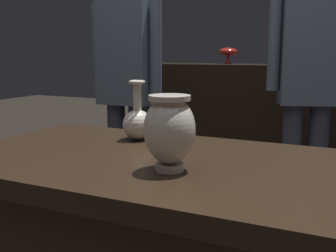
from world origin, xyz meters
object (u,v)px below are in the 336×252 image
(shelf_vase_center, at_px, (293,55))
(shelf_vase_left, at_px, (228,52))
(visitor_near_left, at_px, (126,80))
(visitor_center_back, at_px, (309,78))
(vase_centerpiece, at_px, (170,130))
(vase_tall_behind, at_px, (138,122))

(shelf_vase_center, bearing_deg, shelf_vase_left, 171.92)
(shelf_vase_center, distance_m, visitor_near_left, 1.34)
(visitor_center_back, bearing_deg, vase_centerpiece, 66.61)
(vase_tall_behind, distance_m, shelf_vase_center, 2.04)
(vase_centerpiece, distance_m, visitor_near_left, 1.52)
(vase_centerpiece, height_order, shelf_vase_center, shelf_vase_center)
(vase_tall_behind, bearing_deg, visitor_center_back, 73.00)
(visitor_center_back, distance_m, visitor_near_left, 1.06)
(shelf_vase_left, distance_m, visitor_near_left, 1.17)
(visitor_near_left, bearing_deg, vase_tall_behind, 121.76)
(shelf_vase_center, height_order, visitor_near_left, visitor_near_left)
(vase_centerpiece, distance_m, visitor_center_back, 1.57)
(shelf_vase_left, height_order, visitor_near_left, visitor_near_left)
(vase_tall_behind, distance_m, shelf_vase_left, 2.13)
(vase_centerpiece, relative_size, visitor_near_left, 0.12)
(visitor_near_left, bearing_deg, visitor_center_back, -163.71)
(vase_tall_behind, height_order, shelf_vase_left, shelf_vase_left)
(shelf_vase_left, xyz_separation_m, shelf_vase_center, (0.52, -0.07, -0.02))
(vase_centerpiece, distance_m, vase_tall_behind, 0.37)
(vase_tall_behind, xyz_separation_m, shelf_vase_left, (-0.33, 2.09, 0.22))
(shelf_vase_center, height_order, visitor_center_back, visitor_center_back)
(shelf_vase_left, bearing_deg, shelf_vase_center, -8.08)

